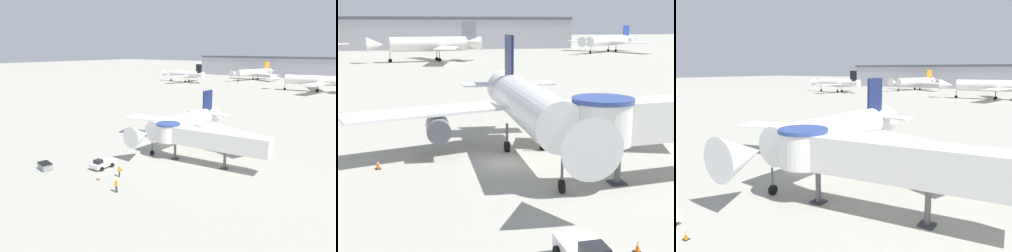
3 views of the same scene
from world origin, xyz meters
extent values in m
plane|color=#9E9B8E|center=(0.00, 0.00, 0.00)|extent=(800.00, 800.00, 0.00)
cylinder|color=white|center=(2.42, 1.15, 4.25)|extent=(4.01, 16.56, 3.53)
cone|color=white|center=(2.08, -10.44, 4.25)|extent=(3.64, 3.99, 3.53)
cone|color=white|center=(2.69, 10.61, 4.25)|extent=(3.69, 5.40, 3.53)
cube|color=white|center=(-6.01, 4.00, 3.63)|extent=(14.10, 7.73, 0.22)
cube|color=white|center=(11.00, 3.50, 3.63)|extent=(14.08, 8.40, 0.22)
cube|color=#141E4C|center=(2.68, 10.35, 7.43)|extent=(0.34, 3.34, 4.59)
cube|color=white|center=(2.70, 10.88, 4.87)|extent=(9.23, 2.60, 0.18)
cylinder|color=#565960|center=(-4.96, 2.96, 2.41)|extent=(2.04, 3.39, 1.94)
cylinder|color=#565960|center=(9.89, 2.53, 2.41)|extent=(2.04, 3.39, 1.94)
cylinder|color=#4C4C51|center=(2.17, -7.26, 1.47)|extent=(0.18, 0.18, 2.03)
cylinder|color=black|center=(2.17, -7.26, 0.45)|extent=(0.29, 0.91, 0.90)
cylinder|color=#4C4C51|center=(0.89, 3.25, 1.47)|extent=(0.22, 0.22, 2.03)
cylinder|color=black|center=(0.89, 3.25, 0.45)|extent=(0.43, 0.91, 0.90)
cylinder|color=#4C4C51|center=(4.07, 3.16, 1.47)|extent=(0.22, 0.22, 2.03)
cylinder|color=black|center=(4.07, 3.16, 0.45)|extent=(0.43, 0.91, 0.90)
cube|color=silver|center=(13.63, -5.60, 4.36)|extent=(17.28, 4.43, 2.80)
cylinder|color=silver|center=(5.13, -6.53, 4.36)|extent=(3.90, 3.90, 2.80)
cylinder|color=navy|center=(5.13, -6.53, 5.91)|extent=(4.10, 4.10, 0.30)
cylinder|color=#56565B|center=(6.49, -6.38, 1.48)|extent=(0.44, 0.44, 2.96)
cube|color=#333338|center=(6.49, -6.38, 0.06)|extent=(1.10, 1.10, 0.12)
cylinder|color=#56565B|center=(15.33, -5.42, 1.48)|extent=(0.44, 0.44, 2.96)
cube|color=#333338|center=(15.33, -5.42, 0.06)|extent=(1.10, 1.10, 0.12)
cube|color=silver|center=(0.03, -16.69, 0.66)|extent=(1.91, 3.96, 0.64)
cube|color=black|center=(0.04, -17.57, 1.27)|extent=(1.12, 1.12, 0.58)
cylinder|color=black|center=(-0.89, -17.78, 0.34)|extent=(0.31, 0.69, 0.68)
cylinder|color=black|center=(0.98, -17.75, 0.34)|extent=(0.31, 0.69, 0.68)
cylinder|color=black|center=(-0.93, -15.63, 0.34)|extent=(0.31, 0.69, 0.68)
cylinder|color=black|center=(0.94, -15.59, 0.34)|extent=(0.31, 0.69, 0.68)
cube|color=gray|center=(-6.34, -22.70, 0.53)|extent=(2.57, 1.86, 1.05)
cube|color=black|center=(-6.34, -22.70, 1.09)|extent=(2.72, 1.97, 0.08)
cube|color=black|center=(3.06, -15.79, 0.02)|extent=(0.37, 0.37, 0.04)
cone|color=orange|center=(3.06, -15.79, 0.33)|extent=(0.25, 0.25, 0.58)
cylinder|color=white|center=(3.06, -15.79, 0.40)|extent=(0.14, 0.14, 0.07)
cube|color=black|center=(-9.74, 0.61, 0.02)|extent=(0.43, 0.43, 0.04)
cone|color=orange|center=(-9.74, 0.61, 0.38)|extent=(0.30, 0.30, 0.68)
cylinder|color=white|center=(-9.74, 0.61, 0.46)|extent=(0.16, 0.16, 0.08)
cube|color=black|center=(3.16, -20.39, 0.02)|extent=(0.40, 0.40, 0.04)
cone|color=orange|center=(3.16, -20.39, 0.35)|extent=(0.27, 0.27, 0.62)
cylinder|color=white|center=(3.16, -20.39, 0.43)|extent=(0.15, 0.15, 0.07)
cylinder|color=#1E2338|center=(4.82, -17.85, 0.42)|extent=(0.12, 0.12, 0.84)
cylinder|color=#1E2338|center=(4.76, -17.68, 0.42)|extent=(0.12, 0.12, 0.84)
cube|color=orange|center=(4.79, -17.77, 1.18)|extent=(0.30, 0.38, 0.67)
sphere|color=tan|center=(4.79, -17.77, 1.62)|extent=(0.23, 0.23, 0.23)
cylinder|color=#1E2338|center=(8.37, -21.67, 0.44)|extent=(0.13, 0.13, 0.89)
cylinder|color=#1E2338|center=(8.36, -21.85, 0.44)|extent=(0.13, 0.13, 0.89)
cube|color=orange|center=(8.37, -21.76, 1.24)|extent=(0.21, 0.36, 0.70)
sphere|color=tan|center=(8.37, -21.76, 1.71)|extent=(0.24, 0.24, 0.24)
cylinder|color=white|center=(0.11, 102.63, 4.99)|extent=(22.15, 6.68, 4.13)
cone|color=white|center=(-14.62, 100.88, 4.99)|extent=(5.00, 4.64, 4.13)
cube|color=white|center=(2.00, 112.78, 4.27)|extent=(11.26, 16.33, 0.22)
cube|color=white|center=(4.33, 93.21, 4.27)|extent=(8.14, 16.29, 0.22)
cylinder|color=#4C4C51|center=(-10.74, 101.34, 1.74)|extent=(0.18, 0.18, 2.37)
cylinder|color=black|center=(-10.74, 101.34, 0.55)|extent=(1.12, 0.39, 1.10)
cylinder|color=#4C4C51|center=(2.60, 104.80, 1.74)|extent=(0.22, 0.22, 2.37)
cylinder|color=black|center=(2.60, 104.80, 0.55)|extent=(1.14, 0.53, 1.10)
cylinder|color=#4C4C51|center=(3.03, 101.11, 1.74)|extent=(0.22, 0.22, 2.37)
cylinder|color=black|center=(3.03, 101.11, 0.55)|extent=(1.14, 0.53, 1.10)
cylinder|color=white|center=(-67.94, 103.23, 4.51)|extent=(18.54, 4.69, 3.68)
cone|color=white|center=(-80.60, 103.93, 4.51)|extent=(4.25, 3.90, 3.68)
cone|color=white|center=(-57.48, 102.65, 4.51)|extent=(5.72, 3.98, 3.68)
cube|color=white|center=(-65.16, 110.77, 3.86)|extent=(7.31, 12.44, 0.22)
cube|color=white|center=(-66.01, 95.43, 3.86)|extent=(8.39, 12.51, 0.22)
cube|color=black|center=(-57.76, 102.66, 7.82)|extent=(3.64, 0.44, 4.79)
cube|color=white|center=(-57.21, 102.63, 5.15)|extent=(2.98, 8.07, 0.18)
cylinder|color=#4C4C51|center=(-77.20, 103.74, 1.61)|extent=(0.18, 0.18, 2.12)
cylinder|color=black|center=(-77.20, 103.74, 0.55)|extent=(1.11, 0.32, 1.10)
cylinder|color=#4C4C51|center=(-65.56, 104.76, 1.61)|extent=(0.22, 0.22, 2.12)
cylinder|color=black|center=(-65.56, 104.76, 0.55)|extent=(1.12, 0.46, 1.10)
cylinder|color=#4C4C51|center=(-65.74, 101.45, 1.61)|extent=(0.22, 0.22, 2.12)
cylinder|color=black|center=(-65.74, 101.45, 0.55)|extent=(1.12, 0.46, 1.10)
cylinder|color=white|center=(-42.05, 137.29, 4.63)|extent=(10.85, 24.09, 3.79)
cone|color=white|center=(-46.76, 122.38, 4.63)|extent=(4.87, 5.12, 3.79)
cone|color=white|center=(-38.04, 150.03, 4.63)|extent=(5.33, 6.57, 3.79)
cube|color=white|center=(-49.96, 142.91, 3.96)|extent=(14.71, 5.56, 0.22)
cube|color=white|center=(-32.36, 137.36, 3.96)|extent=(15.09, 12.93, 0.22)
cube|color=orange|center=(-38.12, 149.76, 8.04)|extent=(1.56, 4.28, 4.93)
cube|color=white|center=(-37.95, 150.30, 5.29)|extent=(10.44, 5.94, 0.18)
cylinder|color=#4C4C51|center=(-45.59, 126.09, 1.64)|extent=(0.18, 0.18, 2.18)
cylinder|color=black|center=(-45.59, 126.09, 0.55)|extent=(0.58, 1.13, 1.10)
cylinder|color=#4C4C51|center=(-42.78, 140.67, 1.64)|extent=(0.22, 0.22, 2.18)
cylinder|color=black|center=(-42.78, 140.67, 0.55)|extent=(0.71, 1.17, 1.10)
cylinder|color=#4C4C51|center=(-39.52, 139.64, 1.64)|extent=(0.22, 0.22, 2.18)
cylinder|color=black|center=(-39.52, 139.64, 0.55)|extent=(0.71, 1.17, 1.10)
cube|color=#A8A8B2|center=(-13.76, 175.00, 6.14)|extent=(158.91, 24.66, 12.29)
cube|color=#4C515B|center=(-13.76, 175.00, 12.89)|extent=(158.91, 25.16, 1.20)
camera|label=1|loc=(37.62, -48.91, 18.14)|focal=35.00mm
camera|label=2|loc=(-7.62, -34.62, 10.81)|focal=50.00mm
camera|label=3|loc=(22.24, -26.45, 10.78)|focal=35.00mm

